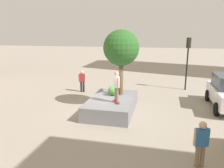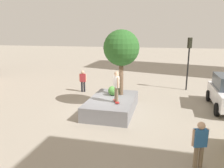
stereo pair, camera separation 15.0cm
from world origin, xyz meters
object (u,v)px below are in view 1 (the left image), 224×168
Objects in this scene: traffic_light_median at (188,55)px; bystander_watching at (82,80)px; plaza_tree at (121,48)px; skateboard at (117,101)px; skateboarder at (117,84)px; passerby_with_bag at (201,141)px; planter_ledge at (112,105)px.

traffic_light_median is 2.47× the size of bystander_watching.
skateboard is (1.64, 0.06, -2.91)m from plaza_tree.
bystander_watching is (2.62, -8.30, -1.96)m from traffic_light_median.
bystander_watching is (-4.59, -3.82, -0.89)m from skateboarder.
plaza_tree is at bearing 51.84° from bystander_watching.
skateboarder is (1.64, 0.06, -1.90)m from plaza_tree.
passerby_with_bag is 11.66m from bystander_watching.
skateboard is 0.46× the size of passerby_with_bag.
traffic_light_median is at bearing 143.09° from planter_ledge.
plaza_tree is 2.34× the size of passerby_with_bag.
passerby_with_bag is at bearing 43.65° from skateboard.
skateboard is at bearing -136.35° from passerby_with_bag.
skateboard is 5.70m from passerby_with_bag.
skateboarder reaches higher than bystander_watching.
bystander_watching is at bearing -139.03° from planter_ledge.
traffic_light_median is at bearing 107.55° from bystander_watching.
skateboard is 5.97m from bystander_watching.
passerby_with_bag is at bearing -2.77° from traffic_light_median.
planter_ledge is 2.45× the size of bystander_watching.
skateboard is 1.01m from skateboarder.
plaza_tree is at bearing -177.89° from skateboard.
planter_ledge is 5.21m from bystander_watching.
plaza_tree is 5.53m from bystander_watching.
planter_ledge is at bearing -137.83° from passerby_with_bag.
traffic_light_median is at bearing 177.23° from passerby_with_bag.
plaza_tree is at bearing -177.89° from skateboarder.
skateboard is 0.46× the size of bystander_watching.
passerby_with_bag is (5.76, 3.99, -2.80)m from plaza_tree.
plaza_tree is (-0.95, 0.36, 3.39)m from planter_ledge.
planter_ledge is 1.00× the size of traffic_light_median.
traffic_light_median is at bearing 140.85° from plaza_tree.
planter_ledge is 2.48× the size of passerby_with_bag.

